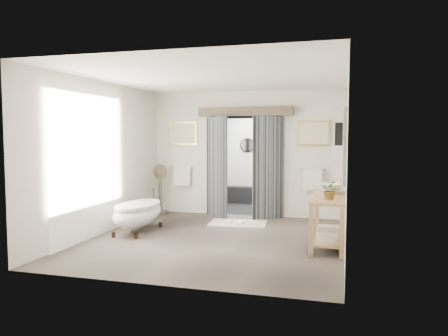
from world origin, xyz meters
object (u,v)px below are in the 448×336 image
Objects in this scene: clawfoot_tub at (138,213)px; basin at (328,189)px; vanity at (327,216)px; rug at (238,223)px.

basin is at bearing 3.25° from clawfoot_tub.
clawfoot_tub is 2.95× the size of basin.
clawfoot_tub is at bearing 178.01° from vanity.
vanity is 3.05× the size of basin.
clawfoot_tub is 3.62m from basin.
vanity is at bearing -91.02° from basin.
clawfoot_tub is at bearing -178.48° from basin.
basin is at bearing -30.43° from rug.
basin reaches higher than rug.
basin is (1.89, -1.11, 0.93)m from rug.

